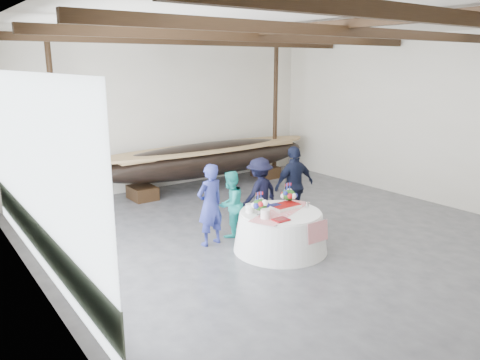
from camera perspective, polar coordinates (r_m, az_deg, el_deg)
floor at (r=10.11m, az=7.45°, el=-7.63°), size 10.00×12.00×0.01m
wall_back at (r=14.41m, az=-8.97°, el=8.06°), size 10.00×0.02×4.50m
wall_left at (r=7.09m, az=-22.79°, el=1.00°), size 0.02×12.00×4.50m
wall_right at (r=13.44m, az=23.60°, el=6.64°), size 0.02×12.00×4.50m
ceiling at (r=9.43m, az=8.36°, el=18.69°), size 10.00×12.00×0.01m
pavilion_structure at (r=10.04m, az=4.72°, el=15.65°), size 9.80×11.76×4.50m
open_bay at (r=8.15m, az=-23.83°, el=-0.58°), size 0.03×7.00×3.20m
longboat_display at (r=14.25m, az=-3.79°, el=2.59°), size 7.41×1.48×1.39m
banquet_table at (r=9.59m, az=4.95°, el=-6.18°), size 1.91×1.91×0.82m
tabletop_items at (r=9.50m, az=4.33°, el=-2.81°), size 1.84×1.22×0.40m
guest_woman_blue at (r=9.71m, az=-3.67°, el=-3.03°), size 0.68×0.49×1.73m
guest_woman_teal at (r=10.21m, az=-1.18°, el=-2.95°), size 0.86×0.76×1.46m
guest_man_left at (r=10.75m, az=2.40°, el=-1.59°), size 1.15×0.79×1.64m
guest_man_right at (r=11.05m, az=6.62°, el=-0.64°), size 1.11×0.51×1.86m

